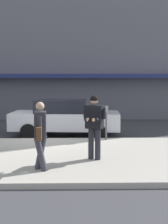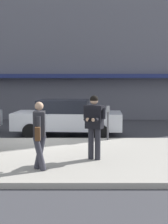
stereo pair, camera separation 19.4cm
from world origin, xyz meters
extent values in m
plane|color=#3D3D42|center=(0.00, 0.00, 0.00)|extent=(80.00, 80.00, 0.00)
cube|color=#A8A399|center=(1.00, -2.85, 0.07)|extent=(32.00, 5.30, 0.14)
cube|color=silver|center=(1.00, 0.05, 0.00)|extent=(28.00, 0.12, 0.01)
cube|color=navy|center=(1.00, 6.15, 2.60)|extent=(26.60, 0.70, 0.24)
cube|color=silver|center=(0.97, 1.01, 0.67)|extent=(4.61, 2.11, 0.70)
cube|color=black|center=(0.79, 1.02, 1.28)|extent=(2.17, 1.77, 0.52)
cylinder|color=black|center=(2.42, 1.77, 0.32)|extent=(0.65, 0.26, 0.64)
cylinder|color=black|center=(2.31, 0.06, 0.32)|extent=(0.65, 0.26, 0.64)
cylinder|color=black|center=(-0.36, 1.95, 0.32)|extent=(0.65, 0.26, 0.64)
cylinder|color=black|center=(-0.48, 0.25, 0.32)|extent=(0.65, 0.26, 0.64)
cylinder|color=#23232B|center=(2.04, -3.50, 0.58)|extent=(0.16, 0.16, 0.88)
cylinder|color=#23232B|center=(1.86, -3.42, 0.58)|extent=(0.16, 0.16, 0.88)
cube|color=black|center=(1.95, -3.46, 1.34)|extent=(0.54, 0.46, 0.64)
cube|color=black|center=(1.95, -3.46, 1.61)|extent=(0.61, 0.52, 0.12)
cylinder|color=black|center=(2.20, -3.57, 1.45)|extent=(0.11, 0.11, 0.30)
cylinder|color=black|center=(2.02, -3.67, 1.30)|extent=(0.21, 0.32, 0.10)
sphere|color=tan|center=(1.91, -3.77, 1.30)|extent=(0.10, 0.10, 0.10)
cylinder|color=black|center=(1.70, -3.36, 1.45)|extent=(0.11, 0.11, 0.30)
cylinder|color=black|center=(1.75, -3.55, 1.30)|extent=(0.21, 0.32, 0.10)
sphere|color=tan|center=(1.76, -3.71, 1.30)|extent=(0.10, 0.10, 0.10)
cube|color=black|center=(1.82, -3.77, 1.30)|extent=(0.12, 0.16, 0.07)
sphere|color=tan|center=(1.94, -3.49, 1.80)|extent=(0.22, 0.22, 0.22)
sphere|color=black|center=(1.94, -3.49, 1.83)|extent=(0.23, 0.23, 0.23)
cylinder|color=#33333D|center=(0.56, -4.38, 0.57)|extent=(0.34, 0.17, 0.87)
cylinder|color=#33333D|center=(0.57, -4.56, 0.57)|extent=(0.34, 0.17, 0.87)
cube|color=#2D2D33|center=(0.56, -4.47, 1.30)|extent=(0.31, 0.44, 0.60)
cylinder|color=#2D2D33|center=(0.54, -4.23, 1.22)|extent=(0.10, 0.10, 0.58)
cylinder|color=#2D2D33|center=(0.58, -4.72, 1.22)|extent=(0.10, 0.10, 0.58)
sphere|color=tan|center=(0.56, -4.47, 1.73)|extent=(0.21, 0.21, 0.21)
cube|color=brown|center=(0.56, -4.78, 1.10)|extent=(0.14, 0.25, 0.32)
cylinder|color=#4C4C51|center=(2.55, -0.60, 0.67)|extent=(0.07, 0.07, 1.05)
cube|color=gray|center=(2.55, -0.60, 1.30)|extent=(0.12, 0.18, 0.22)
camera|label=1|loc=(1.47, -12.06, 2.36)|focal=50.00mm
camera|label=2|loc=(1.66, -12.07, 2.36)|focal=50.00mm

